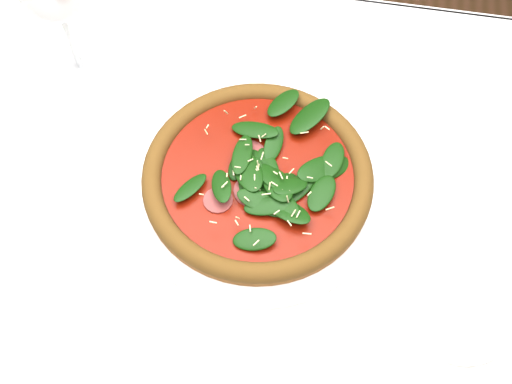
# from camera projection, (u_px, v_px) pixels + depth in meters

# --- Properties ---
(ground) EXTENTS (6.00, 6.00, 0.00)m
(ground) POSITION_uv_depth(u_px,v_px,m) (239.00, 338.00, 1.43)
(ground) COLOR brown
(ground) RESTS_ON ground
(dining_table) EXTENTS (1.21, 0.81, 0.75)m
(dining_table) POSITION_uv_depth(u_px,v_px,m) (227.00, 217.00, 0.87)
(dining_table) COLOR silver
(dining_table) RESTS_ON ground
(plate) EXTENTS (0.36, 0.36, 0.02)m
(plate) POSITION_uv_depth(u_px,v_px,m) (258.00, 181.00, 0.78)
(plate) COLOR white
(plate) RESTS_ON dining_table
(pizza) EXTENTS (0.40, 0.40, 0.04)m
(pizza) POSITION_uv_depth(u_px,v_px,m) (258.00, 173.00, 0.76)
(pizza) COLOR #985F24
(pizza) RESTS_ON plate
(saucer_near) EXTENTS (0.12, 0.12, 0.01)m
(saucer_near) POSITION_uv_depth(u_px,v_px,m) (458.00, 314.00, 0.68)
(saucer_near) COLOR white
(saucer_near) RESTS_ON dining_table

